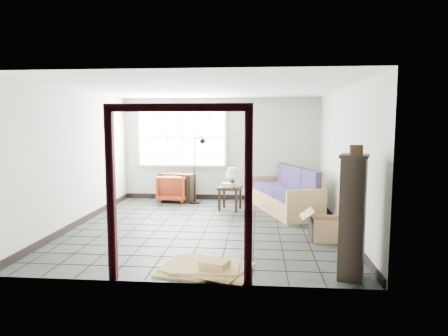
# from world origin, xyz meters

# --- Properties ---
(ground) EXTENTS (5.50, 5.50, 0.00)m
(ground) POSITION_xyz_m (0.00, 0.00, 0.00)
(ground) COLOR black
(ground) RESTS_ON ground
(room_shell) EXTENTS (5.02, 5.52, 2.61)m
(room_shell) POSITION_xyz_m (0.00, 0.03, 1.68)
(room_shell) COLOR #BBBFB7
(room_shell) RESTS_ON ground
(window_panel) EXTENTS (2.32, 0.08, 1.52)m
(window_panel) POSITION_xyz_m (-1.00, 2.70, 1.60)
(window_panel) COLOR silver
(window_panel) RESTS_ON ground
(doorway_trim) EXTENTS (1.80, 0.08, 2.20)m
(doorway_trim) POSITION_xyz_m (0.00, -2.70, 1.38)
(doorway_trim) COLOR #3C0D14
(doorway_trim) RESTS_ON ground
(futon_sofa) EXTENTS (1.53, 2.40, 1.00)m
(futon_sofa) POSITION_xyz_m (1.63, 1.42, 0.36)
(futon_sofa) COLOR tan
(futon_sofa) RESTS_ON ground
(armchair) EXTENTS (0.76, 0.72, 0.74)m
(armchair) POSITION_xyz_m (-1.16, 2.40, 0.37)
(armchair) COLOR maroon
(armchair) RESTS_ON ground
(side_table) EXTENTS (0.57, 0.57, 0.53)m
(side_table) POSITION_xyz_m (0.33, 1.48, 0.44)
(side_table) COLOR black
(side_table) RESTS_ON ground
(table_lamp) EXTENTS (0.29, 0.29, 0.43)m
(table_lamp) POSITION_xyz_m (0.38, 1.47, 0.84)
(table_lamp) COLOR black
(table_lamp) RESTS_ON side_table
(projector) EXTENTS (0.30, 0.26, 0.09)m
(projector) POSITION_xyz_m (0.30, 1.43, 0.58)
(projector) COLOR silver
(projector) RESTS_ON side_table
(floor_lamp) EXTENTS (0.45, 0.35, 1.68)m
(floor_lamp) POSITION_xyz_m (-0.49, 2.08, 0.90)
(floor_lamp) COLOR black
(floor_lamp) RESTS_ON ground
(console_shelf) EXTENTS (0.97, 0.57, 0.71)m
(console_shelf) POSITION_xyz_m (-1.08, 2.40, 0.35)
(console_shelf) COLOR black
(console_shelf) RESTS_ON ground
(tall_shelf) EXTENTS (0.45, 0.51, 1.58)m
(tall_shelf) POSITION_xyz_m (2.15, -2.40, 0.80)
(tall_shelf) COLOR black
(tall_shelf) RESTS_ON ground
(pot) EXTENTS (0.19, 0.19, 0.12)m
(pot) POSITION_xyz_m (2.15, -2.45, 1.64)
(pot) COLOR black
(pot) RESTS_ON tall_shelf
(open_box) EXTENTS (0.93, 0.48, 0.52)m
(open_box) POSITION_xyz_m (2.15, -0.72, 0.19)
(open_box) COLOR brown
(open_box) RESTS_ON ground
(cardboard_pile) EXTENTS (1.32, 1.10, 0.17)m
(cardboard_pile) POSITION_xyz_m (0.29, -2.32, 0.05)
(cardboard_pile) COLOR brown
(cardboard_pile) RESTS_ON ground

